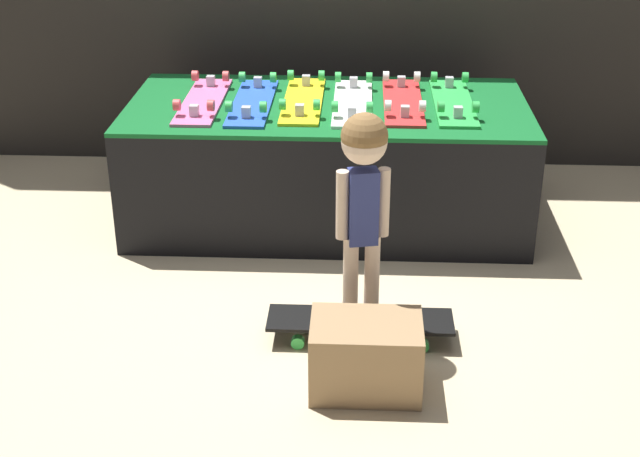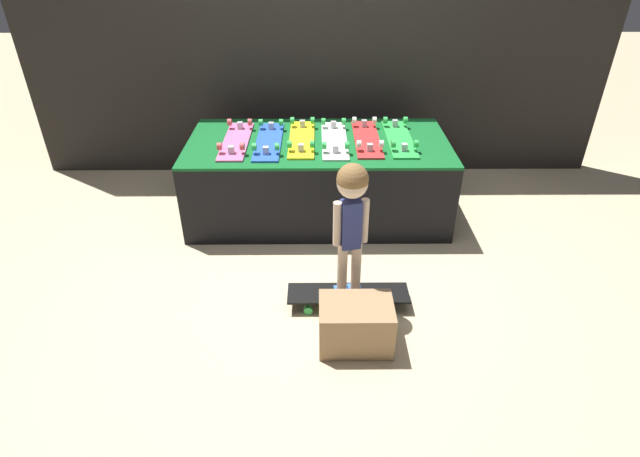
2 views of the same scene
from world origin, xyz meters
name	(u,v)px [view 2 (image 2 of 2)]	position (x,y,z in m)	size (l,w,h in m)	color
ground_plane	(319,255)	(0.00, 0.00, 0.00)	(16.00, 16.00, 0.00)	beige
back_wall	(317,38)	(0.00, 1.45, 1.16)	(4.94, 0.10, 2.32)	black
display_rack	(318,177)	(0.00, 0.62, 0.30)	(1.93, 0.96, 0.60)	black
skateboard_pink_on_rack	(236,140)	(-0.60, 0.60, 0.62)	(0.19, 0.73, 0.09)	pink
skateboard_blue_on_rack	(269,140)	(-0.36, 0.59, 0.62)	(0.19, 0.73, 0.09)	blue
skateboard_yellow_on_rack	(302,138)	(-0.12, 0.63, 0.62)	(0.19, 0.73, 0.09)	yellow
skateboard_white_on_rack	(334,139)	(0.12, 0.61, 0.62)	(0.19, 0.73, 0.09)	white
skateboard_red_on_rack	(367,138)	(0.36, 0.64, 0.62)	(0.19, 0.73, 0.09)	red
skateboard_green_on_rack	(399,137)	(0.60, 0.64, 0.62)	(0.19, 0.73, 0.09)	green
skateboard_on_floor	(348,295)	(0.17, -0.52, 0.07)	(0.73, 0.19, 0.09)	black
child	(351,207)	(0.17, -0.52, 0.68)	(0.20, 0.17, 0.84)	#3870C6
storage_box	(356,324)	(0.20, -0.84, 0.13)	(0.40, 0.27, 0.27)	#A37F56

